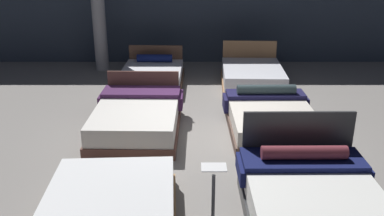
{
  "coord_description": "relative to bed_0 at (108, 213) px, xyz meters",
  "views": [
    {
      "loc": [
        -0.24,
        -6.9,
        3.21
      ],
      "look_at": [
        -0.22,
        0.06,
        0.5
      ],
      "focal_mm": 39.71,
      "sensor_mm": 36.0,
      "label": 1
    }
  ],
  "objects": [
    {
      "name": "bed_3",
      "position": [
        2.43,
        2.88,
        0.02
      ],
      "size": [
        1.64,
        2.02,
        0.68
      ],
      "rotation": [
        0.0,
        0.0,
        0.02
      ],
      "color": "#503B32",
      "rests_on": "ground_plane"
    },
    {
      "name": "bed_5",
      "position": [
        2.44,
        5.56,
        0.02
      ],
      "size": [
        1.53,
        1.99,
        0.89
      ],
      "rotation": [
        0.0,
        0.0,
        -0.04
      ],
      "color": "#996D48",
      "rests_on": "ground_plane"
    },
    {
      "name": "bed_2",
      "position": [
        -0.0,
        2.82,
        0.05
      ],
      "size": [
        1.61,
        2.13,
        0.86
      ],
      "rotation": [
        0.0,
        0.0,
        -0.02
      ],
      "color": "brown",
      "rests_on": "ground_plane"
    },
    {
      "name": "ground_plane",
      "position": [
        1.23,
        2.65,
        -0.23
      ],
      "size": [
        18.0,
        18.0,
        0.02
      ],
      "primitive_type": "cube",
      "color": "gray"
    },
    {
      "name": "price_sign",
      "position": [
        1.23,
        -0.15,
        0.14
      ],
      "size": [
        0.28,
        0.24,
        0.92
      ],
      "color": "#3F3F44",
      "rests_on": "ground_plane"
    },
    {
      "name": "support_pillar",
      "position": [
        -1.46,
        6.95,
        1.53
      ],
      "size": [
        0.35,
        0.35,
        3.5
      ],
      "primitive_type": "cylinder",
      "color": "#99999E",
      "rests_on": "ground_plane"
    },
    {
      "name": "showroom_back_wall",
      "position": [
        1.23,
        7.76,
        1.53
      ],
      "size": [
        18.0,
        0.06,
        3.5
      ],
      "primitive_type": "cube",
      "color": "#333D4C",
      "rests_on": "ground_plane"
    },
    {
      "name": "bed_4",
      "position": [
        0.01,
        5.61,
        -0.01
      ],
      "size": [
        1.54,
        2.06,
        0.75
      ],
      "rotation": [
        0.0,
        0.0,
        -0.03
      ],
      "color": "brown",
      "rests_on": "ground_plane"
    },
    {
      "name": "bed_1",
      "position": [
        2.45,
        0.08,
        0.07
      ],
      "size": [
        1.7,
        2.14,
        1.1
      ],
      "rotation": [
        0.0,
        0.0,
        0.01
      ],
      "color": "#303132",
      "rests_on": "ground_plane"
    },
    {
      "name": "bed_0",
      "position": [
        0.0,
        0.0,
        0.0
      ],
      "size": [
        1.68,
        2.1,
        0.44
      ],
      "rotation": [
        0.0,
        0.0,
        0.05
      ],
      "color": "#997048",
      "rests_on": "ground_plane"
    }
  ]
}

